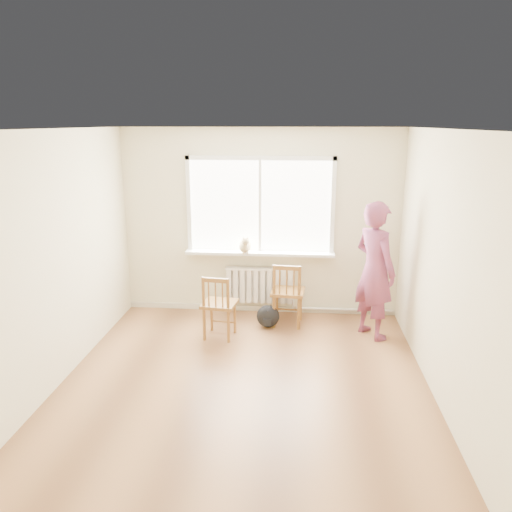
% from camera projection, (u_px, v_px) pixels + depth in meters
% --- Properties ---
extents(floor, '(4.50, 4.50, 0.00)m').
position_uv_depth(floor, '(244.00, 386.00, 5.40)').
color(floor, '#A46E43').
rests_on(floor, ground).
extents(ceiling, '(4.50, 4.50, 0.00)m').
position_uv_depth(ceiling, '(242.00, 129.00, 4.70)').
color(ceiling, white).
rests_on(ceiling, back_wall).
extents(back_wall, '(4.00, 0.01, 2.70)m').
position_uv_depth(back_wall, '(260.00, 223.00, 7.21)').
color(back_wall, beige).
rests_on(back_wall, ground).
extents(window, '(2.12, 0.05, 1.42)m').
position_uv_depth(window, '(260.00, 202.00, 7.11)').
color(window, white).
rests_on(window, back_wall).
extents(windowsill, '(2.15, 0.22, 0.04)m').
position_uv_depth(windowsill, '(260.00, 253.00, 7.21)').
color(windowsill, white).
rests_on(windowsill, back_wall).
extents(radiator, '(1.00, 0.12, 0.55)m').
position_uv_depth(radiator, '(260.00, 285.00, 7.36)').
color(radiator, white).
rests_on(radiator, back_wall).
extents(heating_pipe, '(1.40, 0.04, 0.04)m').
position_uv_depth(heating_pipe, '(344.00, 309.00, 7.38)').
color(heating_pipe, silver).
rests_on(heating_pipe, back_wall).
extents(baseboard, '(4.00, 0.03, 0.08)m').
position_uv_depth(baseboard, '(260.00, 308.00, 7.54)').
color(baseboard, beige).
rests_on(baseboard, ground).
extents(chair_left, '(0.47, 0.46, 0.86)m').
position_uv_depth(chair_left, '(218.00, 307.00, 6.50)').
color(chair_left, brown).
rests_on(chair_left, floor).
extents(chair_right, '(0.48, 0.46, 0.91)m').
position_uv_depth(chair_right, '(287.00, 294.00, 6.90)').
color(chair_right, brown).
rests_on(chair_right, floor).
extents(person, '(0.74, 0.79, 1.81)m').
position_uv_depth(person, '(375.00, 270.00, 6.45)').
color(person, '#BE3F45').
rests_on(person, floor).
extents(cat, '(0.21, 0.40, 0.27)m').
position_uv_depth(cat, '(245.00, 246.00, 7.12)').
color(cat, beige).
rests_on(cat, windowsill).
extents(backpack, '(0.36, 0.29, 0.32)m').
position_uv_depth(backpack, '(268.00, 316.00, 6.91)').
color(backpack, black).
rests_on(backpack, floor).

